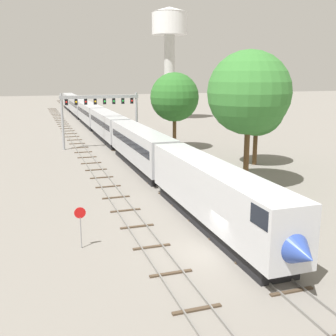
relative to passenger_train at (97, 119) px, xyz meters
name	(u,v)px	position (x,y,z in m)	size (l,w,h in m)	color
ground_plane	(211,252)	(-2.00, -58.82, -2.61)	(400.00, 400.00, 0.00)	gray
track_main	(97,131)	(0.00, 1.18, -2.54)	(2.60, 200.00, 0.16)	slate
track_near	(82,150)	(-5.50, -18.82, -2.54)	(2.60, 160.00, 0.16)	slate
passenger_train	(97,119)	(0.00, 0.00, 0.00)	(3.04, 130.10, 4.80)	silver
signal_gantry	(100,107)	(-2.25, -17.59, 3.69)	(12.10, 0.49, 8.49)	#999BA0
water_tower	(169,35)	(20.29, 15.77, 17.66)	(8.51, 8.51, 26.54)	beige
stop_sign	(80,222)	(-10.00, -55.40, -0.74)	(0.76, 0.08, 2.88)	gray
trackside_tree_left	(175,97)	(8.02, -22.94, 5.32)	(7.25, 7.25, 11.58)	brown
trackside_tree_mid	(257,108)	(14.31, -36.01, 4.59)	(7.01, 7.01, 10.73)	brown
trackside_tree_right	(249,93)	(8.02, -45.07, 6.96)	(8.32, 8.32, 13.75)	brown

